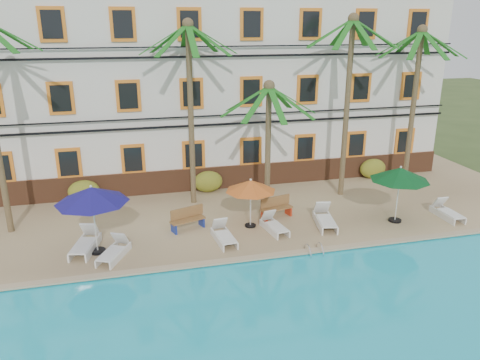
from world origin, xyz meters
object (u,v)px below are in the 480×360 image
object	(u,v)px
lounger_c	(224,235)
umbrella_blue	(92,195)
palm_d	(349,84)
umbrella_red	(251,186)
pool_ladder	(314,253)
lounger_f	(447,212)
palm_e	(416,86)
lounger_a	(85,243)
palm_c	(268,126)
lounger_d	(274,225)
palm_b	(190,90)
lounger_e	(325,219)
bench_left	(187,218)
bench_right	(276,207)
umbrella_green	(400,174)
lounger_b	(114,251)

from	to	relation	value
lounger_c	umbrella_blue	bearing A→B (deg)	177.06
palm_d	umbrella_red	world-z (taller)	palm_d
pool_ladder	lounger_f	bearing A→B (deg)	13.72
palm_e	lounger_a	size ratio (longest dim) A/B	3.96
palm_c	lounger_d	xyz separation A→B (m)	(-0.45, -2.48, -3.66)
palm_b	palm_d	world-z (taller)	palm_d
lounger_f	palm_c	bearing A→B (deg)	158.29
palm_c	umbrella_red	world-z (taller)	palm_c
palm_d	lounger_e	distance (m)	6.67
palm_b	umbrella_red	distance (m)	5.29
bench_left	bench_right	bearing A→B (deg)	4.35
palm_e	lounger_a	distance (m)	17.20
lounger_e	bench_left	distance (m)	5.89
lounger_c	umbrella_green	bearing A→B (deg)	1.06
lounger_a	palm_b	bearing A→B (deg)	40.15
umbrella_red	lounger_b	xyz separation A→B (m)	(-5.63, -1.50, -1.56)
palm_e	bench_left	size ratio (longest dim) A/B	5.21
umbrella_red	pool_ladder	xyz separation A→B (m)	(1.70, -2.92, -1.83)
lounger_c	bench_left	distance (m)	2.00
lounger_b	lounger_d	distance (m)	6.52
umbrella_blue	bench_left	bearing A→B (deg)	19.82
lounger_a	lounger_c	size ratio (longest dim) A/B	1.14
lounger_e	bench_right	xyz separation A→B (m)	(-1.77, 1.38, 0.17)
lounger_c	palm_c	bearing A→B (deg)	47.48
umbrella_green	lounger_d	bearing A→B (deg)	176.74
umbrella_blue	lounger_b	distance (m)	2.22
palm_e	lounger_f	xyz separation A→B (m)	(-0.59, -4.29, -4.98)
palm_d	lounger_f	bearing A→B (deg)	-49.95
umbrella_red	lounger_d	size ratio (longest dim) A/B	1.23
lounger_b	lounger_c	world-z (taller)	lounger_c
palm_c	lounger_d	distance (m)	4.45
palm_c	lounger_e	xyz separation A→B (m)	(1.84, -2.46, -3.62)
lounger_e	umbrella_blue	bearing A→B (deg)	-178.64
pool_ladder	lounger_e	bearing A→B (deg)	57.63
palm_c	umbrella_green	bearing A→B (deg)	-29.03
lounger_f	lounger_c	bearing A→B (deg)	179.74
umbrella_green	umbrella_red	bearing A→B (deg)	170.97
bench_left	pool_ladder	world-z (taller)	bench_left
umbrella_green	lounger_e	size ratio (longest dim) A/B	1.24
palm_d	lounger_f	size ratio (longest dim) A/B	4.98
lounger_a	lounger_d	distance (m)	7.53
palm_d	umbrella_blue	size ratio (longest dim) A/B	3.22
lounger_a	lounger_f	size ratio (longest dim) A/B	1.19
umbrella_blue	lounger_e	world-z (taller)	umbrella_blue
palm_b	lounger_d	distance (m)	7.13
lounger_d	pool_ladder	distance (m)	2.40
palm_d	bench_right	bearing A→B (deg)	-154.09
lounger_b	lounger_d	bearing A→B (deg)	7.09
palm_d	lounger_e	size ratio (longest dim) A/B	4.26
palm_c	lounger_e	world-z (taller)	palm_c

